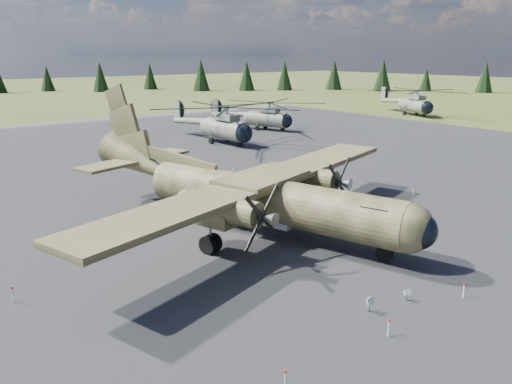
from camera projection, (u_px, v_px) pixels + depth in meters
ground at (269, 234)px, 34.81m from camera, size 500.00×500.00×0.00m
apron at (196, 201)px, 42.49m from camera, size 120.00×120.00×0.04m
transport_plane at (249, 189)px, 34.85m from camera, size 31.00×27.64×10.38m
helicopter_near at (225, 117)px, 68.47m from camera, size 21.88×24.94×5.23m
helicopter_mid at (267, 110)px, 81.18m from camera, size 23.17×23.24×4.59m
helicopter_far at (415, 97)px, 100.35m from camera, size 25.82×25.82×5.15m
info_placard_left at (370, 303)px, 24.13m from camera, size 0.50×0.27×0.75m
info_placard_right at (407, 293)px, 25.24m from camera, size 0.42×0.28×0.62m
barrier_fence at (264, 228)px, 34.35m from camera, size 33.12×29.62×0.85m
treeline at (146, 149)px, 40.62m from camera, size 310.62×313.02×10.92m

